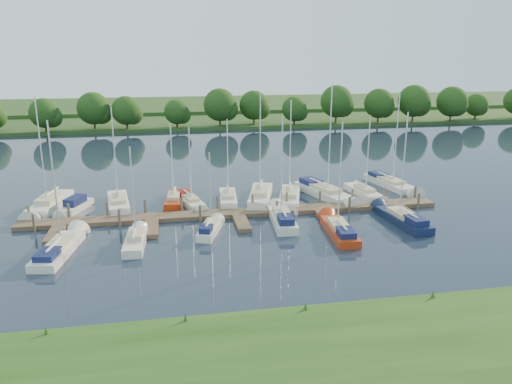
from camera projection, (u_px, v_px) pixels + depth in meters
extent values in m
plane|color=#1A2635|center=(252.00, 246.00, 40.20)|extent=(260.00, 260.00, 0.00)
cube|color=#1F4313|center=(306.00, 360.00, 25.00)|extent=(90.00, 10.00, 0.50)
cube|color=#4F3A2C|center=(237.00, 213.00, 47.71)|extent=(40.00, 2.00, 0.40)
cube|color=#4F3A2C|center=(55.00, 235.00, 42.09)|extent=(1.20, 4.00, 0.40)
cube|color=#4F3A2C|center=(151.00, 229.00, 43.48)|extent=(1.20, 4.00, 0.40)
cube|color=#4F3A2C|center=(242.00, 223.00, 44.87)|extent=(1.20, 4.00, 0.40)
cube|color=#4F3A2C|center=(327.00, 218.00, 46.26)|extent=(1.20, 4.00, 0.40)
cube|color=#4F3A2C|center=(407.00, 213.00, 47.66)|extent=(1.20, 4.00, 0.40)
cylinder|color=#473D33|center=(29.00, 216.00, 45.52)|extent=(0.24, 0.24, 2.00)
cylinder|color=#473D33|center=(69.00, 214.00, 46.13)|extent=(0.24, 0.24, 2.00)
cylinder|color=#473D33|center=(108.00, 212.00, 46.73)|extent=(0.24, 0.24, 2.00)
cylinder|color=#473D33|center=(145.00, 210.00, 47.33)|extent=(0.24, 0.24, 2.00)
cylinder|color=#473D33|center=(182.00, 208.00, 47.93)|extent=(0.24, 0.24, 2.00)
cylinder|color=#473D33|center=(218.00, 206.00, 48.53)|extent=(0.24, 0.24, 2.00)
cylinder|color=#473D33|center=(253.00, 204.00, 49.13)|extent=(0.24, 0.24, 2.00)
cylinder|color=#473D33|center=(287.00, 202.00, 49.73)|extent=(0.24, 0.24, 2.00)
cylinder|color=#473D33|center=(320.00, 200.00, 50.33)|extent=(0.24, 0.24, 2.00)
cylinder|color=#473D33|center=(352.00, 199.00, 50.93)|extent=(0.24, 0.24, 2.00)
cylinder|color=#473D33|center=(384.00, 197.00, 51.53)|extent=(0.24, 0.24, 2.00)
cylinder|color=#473D33|center=(415.00, 195.00, 52.13)|extent=(0.24, 0.24, 2.00)
cylinder|color=#473D33|center=(34.00, 225.00, 43.24)|extent=(0.24, 0.24, 2.00)
cylinder|color=#473D33|center=(120.00, 220.00, 44.49)|extent=(0.24, 0.24, 2.00)
cylinder|color=#473D33|center=(200.00, 216.00, 45.74)|extent=(0.24, 0.24, 2.00)
cylinder|color=#473D33|center=(277.00, 211.00, 47.00)|extent=(0.24, 0.24, 2.00)
cylinder|color=#473D33|center=(349.00, 207.00, 48.25)|extent=(0.24, 0.24, 2.00)
cylinder|color=#473D33|center=(418.00, 203.00, 49.50)|extent=(0.24, 0.24, 2.00)
cube|color=#29471B|center=(194.00, 119.00, 111.04)|extent=(180.00, 30.00, 0.60)
cube|color=#2B4A20|center=(188.00, 106.00, 134.56)|extent=(220.00, 40.00, 1.40)
sphere|color=#17360E|center=(3.00, 119.00, 91.12)|extent=(3.68, 3.68, 3.68)
cylinder|color=#38281C|center=(38.00, 127.00, 92.91)|extent=(0.36, 0.36, 2.80)
sphere|color=#17360E|center=(36.00, 108.00, 91.97)|extent=(6.53, 6.53, 6.53)
sphere|color=#17360E|center=(45.00, 113.00, 92.66)|extent=(4.66, 4.66, 4.66)
cylinder|color=#38281C|center=(92.00, 127.00, 94.60)|extent=(0.36, 0.36, 2.06)
sphere|color=#17360E|center=(91.00, 114.00, 93.91)|extent=(4.80, 4.80, 4.80)
sphere|color=#17360E|center=(97.00, 118.00, 94.47)|extent=(3.43, 3.43, 3.43)
cylinder|color=#38281C|center=(132.00, 125.00, 95.93)|extent=(0.36, 0.36, 2.71)
sphere|color=#17360E|center=(131.00, 107.00, 95.02)|extent=(6.33, 6.33, 6.33)
sphere|color=#17360E|center=(139.00, 112.00, 95.69)|extent=(4.52, 4.52, 4.52)
cylinder|color=#38281C|center=(172.00, 123.00, 97.21)|extent=(0.36, 0.36, 2.80)
sphere|color=#17360E|center=(171.00, 106.00, 96.27)|extent=(6.54, 6.54, 6.54)
sphere|color=#17360E|center=(179.00, 110.00, 96.96)|extent=(4.67, 4.67, 4.67)
cylinder|color=#38281C|center=(219.00, 123.00, 100.15)|extent=(0.36, 0.36, 1.99)
sphere|color=#17360E|center=(219.00, 111.00, 99.48)|extent=(4.64, 4.64, 4.64)
sphere|color=#17360E|center=(224.00, 114.00, 100.03)|extent=(3.32, 3.32, 3.32)
cylinder|color=#38281C|center=(259.00, 122.00, 100.31)|extent=(0.36, 0.36, 2.48)
sphere|color=#17360E|center=(259.00, 107.00, 99.48)|extent=(5.79, 5.79, 5.79)
sphere|color=#17360E|center=(264.00, 111.00, 100.11)|extent=(4.14, 4.14, 4.14)
cylinder|color=#38281C|center=(301.00, 122.00, 100.58)|extent=(0.36, 0.36, 2.58)
sphere|color=#17360E|center=(301.00, 106.00, 99.71)|extent=(6.02, 6.02, 6.02)
sphere|color=#17360E|center=(307.00, 110.00, 100.36)|extent=(4.30, 4.30, 4.30)
cylinder|color=#38281C|center=(335.00, 120.00, 104.96)|extent=(0.36, 0.36, 2.17)
sphere|color=#17360E|center=(336.00, 107.00, 104.23)|extent=(5.06, 5.06, 5.06)
sphere|color=#17360E|center=(340.00, 110.00, 104.81)|extent=(3.61, 3.61, 3.61)
cylinder|color=#38281C|center=(378.00, 119.00, 105.65)|extent=(0.36, 0.36, 2.05)
sphere|color=#17360E|center=(379.00, 107.00, 104.96)|extent=(4.79, 4.79, 4.79)
sphere|color=#17360E|center=(383.00, 110.00, 105.52)|extent=(3.42, 3.42, 3.42)
cylinder|color=#38281C|center=(412.00, 119.00, 105.17)|extent=(0.36, 0.36, 2.45)
sphere|color=#17360E|center=(413.00, 104.00, 104.35)|extent=(5.71, 5.71, 5.71)
sphere|color=#17360E|center=(418.00, 108.00, 104.98)|extent=(4.08, 4.08, 4.08)
cylinder|color=#38281C|center=(443.00, 115.00, 109.68)|extent=(0.36, 0.36, 2.64)
sphere|color=#17360E|center=(444.00, 101.00, 108.79)|extent=(6.15, 6.15, 6.15)
sphere|color=#17360E|center=(449.00, 104.00, 109.45)|extent=(4.39, 4.39, 4.39)
cylinder|color=#38281C|center=(476.00, 116.00, 109.98)|extent=(0.36, 0.36, 2.40)
sphere|color=#17360E|center=(478.00, 102.00, 109.17)|extent=(5.61, 5.61, 5.61)
sphere|color=#17360E|center=(482.00, 106.00, 109.79)|extent=(4.01, 4.01, 4.01)
cylinder|color=#38281C|center=(505.00, 114.00, 112.36)|extent=(0.36, 0.36, 2.44)
sphere|color=#17360E|center=(507.00, 101.00, 111.54)|extent=(5.69, 5.69, 5.69)
sphere|color=#17360E|center=(511.00, 104.00, 112.16)|extent=(4.06, 4.06, 4.06)
cube|color=silver|center=(51.00, 205.00, 50.18)|extent=(3.40, 7.89, 1.25)
cone|color=silver|center=(35.00, 218.00, 46.51)|extent=(1.51, 2.82, 1.07)
cube|color=#BAB08F|center=(48.00, 199.00, 49.59)|extent=(2.16, 3.66, 0.57)
cylinder|color=silver|center=(41.00, 150.00, 47.85)|extent=(0.12, 0.12, 10.31)
cylinder|color=silver|center=(52.00, 191.00, 50.56)|extent=(0.68, 3.40, 0.10)
cylinder|color=silver|center=(52.00, 191.00, 50.56)|extent=(0.71, 3.05, 0.20)
cube|color=silver|center=(76.00, 209.00, 49.23)|extent=(3.04, 4.71, 0.97)
cone|color=silver|center=(63.00, 216.00, 47.12)|extent=(1.19, 1.52, 0.74)
cube|color=#141C46|center=(75.00, 201.00, 49.02)|extent=(2.02, 2.73, 0.87)
cube|color=silver|center=(118.00, 204.00, 50.76)|extent=(2.77, 7.11, 0.99)
cone|color=silver|center=(120.00, 214.00, 47.59)|extent=(1.26, 2.52, 0.97)
cube|color=#BAB08F|center=(118.00, 199.00, 50.28)|extent=(1.82, 3.27, 0.45)
cylinder|color=silver|center=(115.00, 155.00, 48.71)|extent=(0.12, 0.12, 9.35)
cylinder|color=silver|center=(117.00, 193.00, 51.13)|extent=(0.48, 3.11, 0.10)
cylinder|color=silver|center=(117.00, 193.00, 51.13)|extent=(0.53, 2.78, 0.20)
cube|color=#A72C0F|center=(174.00, 201.00, 51.62)|extent=(2.19, 5.82, 1.02)
cone|color=#A72C0F|center=(172.00, 210.00, 48.89)|extent=(1.01, 2.06, 0.79)
cube|color=#BAB08F|center=(174.00, 196.00, 51.17)|extent=(1.46, 2.67, 0.46)
cylinder|color=silver|center=(172.00, 161.00, 49.88)|extent=(0.12, 0.12, 7.67)
cylinder|color=silver|center=(174.00, 190.00, 51.88)|extent=(0.38, 2.55, 0.10)
cylinder|color=silver|center=(174.00, 190.00, 51.88)|extent=(0.44, 2.28, 0.20)
cube|color=silver|center=(190.00, 203.00, 51.03)|extent=(3.03, 5.70, 0.97)
cone|color=silver|center=(199.00, 210.00, 48.67)|extent=(1.28, 2.06, 0.77)
cube|color=#BAB08F|center=(190.00, 198.00, 50.63)|extent=(1.80, 2.70, 0.44)
cube|color=maroon|center=(185.00, 193.00, 52.16)|extent=(1.50, 1.88, 0.48)
cylinder|color=silver|center=(190.00, 164.00, 49.41)|extent=(0.12, 0.12, 7.42)
cylinder|color=silver|center=(188.00, 193.00, 51.24)|extent=(0.79, 2.40, 0.10)
cylinder|color=silver|center=(188.00, 193.00, 51.24)|extent=(0.81, 2.16, 0.20)
cube|color=silver|center=(228.00, 199.00, 52.20)|extent=(2.20, 6.06, 1.00)
cone|color=silver|center=(229.00, 208.00, 49.36)|extent=(1.02, 2.14, 0.83)
cube|color=#BAB08F|center=(228.00, 195.00, 51.75)|extent=(1.49, 2.77, 0.45)
cylinder|color=silver|center=(228.00, 159.00, 50.40)|extent=(0.12, 0.12, 8.01)
cylinder|color=silver|center=(228.00, 189.00, 52.50)|extent=(0.35, 2.67, 0.10)
cylinder|color=silver|center=(228.00, 189.00, 52.50)|extent=(0.42, 2.38, 0.20)
cube|color=silver|center=(261.00, 198.00, 52.84)|extent=(4.03, 7.95, 1.25)
cone|color=silver|center=(258.00, 209.00, 49.17)|extent=(1.72, 2.86, 1.07)
cube|color=#BAB08F|center=(260.00, 191.00, 52.25)|extent=(2.44, 3.74, 0.57)
cylinder|color=silver|center=(260.00, 145.00, 50.51)|extent=(0.12, 0.12, 10.33)
cylinder|color=silver|center=(261.00, 184.00, 53.23)|extent=(0.98, 3.36, 0.10)
cylinder|color=silver|center=(261.00, 184.00, 53.23)|extent=(0.98, 3.01, 0.20)
cube|color=silver|center=(290.00, 199.00, 52.45)|extent=(3.99, 7.52, 1.16)
cone|color=silver|center=(288.00, 209.00, 48.98)|extent=(1.69, 2.72, 1.01)
cube|color=#BAB08F|center=(290.00, 193.00, 51.89)|extent=(2.38, 3.56, 0.53)
cylinder|color=silver|center=(290.00, 149.00, 50.25)|extent=(0.12, 0.12, 9.78)
cylinder|color=silver|center=(290.00, 186.00, 52.82)|extent=(1.01, 3.16, 0.10)
cylinder|color=silver|center=(290.00, 186.00, 52.82)|extent=(1.01, 2.84, 0.20)
cube|color=silver|center=(323.00, 194.00, 54.10)|extent=(4.74, 8.62, 1.18)
cone|color=silver|center=(347.00, 204.00, 50.58)|extent=(1.99, 3.12, 1.16)
cube|color=#BAB08F|center=(326.00, 188.00, 53.54)|extent=(2.80, 4.09, 0.54)
cube|color=#141C46|center=(311.00, 182.00, 55.83)|extent=(2.31, 2.87, 0.59)
cylinder|color=silver|center=(330.00, 139.00, 51.69)|extent=(0.12, 0.12, 11.21)
cylinder|color=silver|center=(319.00, 182.00, 54.47)|extent=(1.23, 3.59, 0.10)
cylinder|color=silver|center=(319.00, 182.00, 54.47)|extent=(1.20, 3.22, 0.20)
cube|color=silver|center=(363.00, 193.00, 54.36)|extent=(2.38, 6.16, 1.02)
cone|color=silver|center=(377.00, 201.00, 51.60)|extent=(1.08, 2.19, 0.84)
cube|color=#BAB08F|center=(364.00, 189.00, 53.91)|extent=(1.57, 2.83, 0.46)
cylinder|color=silver|center=(368.00, 154.00, 52.56)|extent=(0.12, 0.12, 8.10)
cylinder|color=silver|center=(361.00, 183.00, 54.63)|extent=(0.42, 2.69, 0.10)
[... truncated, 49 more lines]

